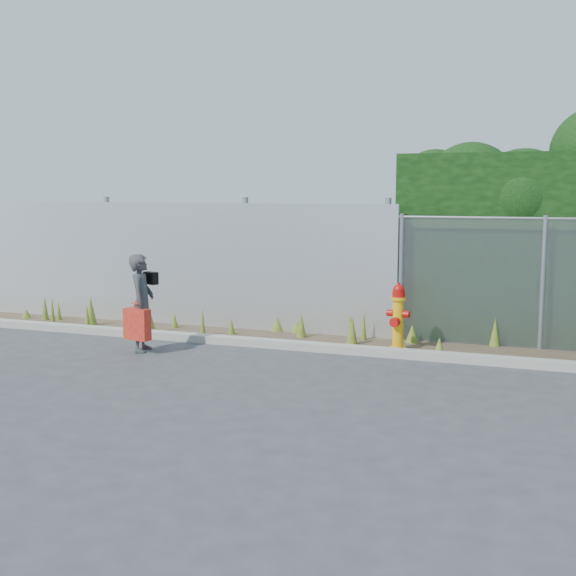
# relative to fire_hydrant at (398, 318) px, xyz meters

# --- Properties ---
(ground) EXTENTS (80.00, 80.00, 0.00)m
(ground) POSITION_rel_fire_hydrant_xyz_m (-1.17, -2.21, -0.51)
(ground) COLOR #3A3A3D
(ground) RESTS_ON ground
(curb) EXTENTS (16.00, 0.22, 0.12)m
(curb) POSITION_rel_fire_hydrant_xyz_m (-1.17, -0.41, -0.45)
(curb) COLOR gray
(curb) RESTS_ON ground
(weed_strip) EXTENTS (16.00, 1.28, 0.52)m
(weed_strip) POSITION_rel_fire_hydrant_xyz_m (-1.30, 0.22, -0.38)
(weed_strip) COLOR #463628
(weed_strip) RESTS_ON ground
(corrugated_fence) EXTENTS (8.50, 0.21, 2.30)m
(corrugated_fence) POSITION_rel_fire_hydrant_xyz_m (-4.42, 0.79, 0.59)
(corrugated_fence) COLOR silver
(corrugated_fence) RESTS_ON ground
(fire_hydrant) EXTENTS (0.35, 0.31, 1.05)m
(fire_hydrant) POSITION_rel_fire_hydrant_xyz_m (0.00, 0.00, 0.00)
(fire_hydrant) COLOR #EEAA0C
(fire_hydrant) RESTS_ON ground
(woman) EXTENTS (0.49, 0.61, 1.47)m
(woman) POSITION_rel_fire_hydrant_xyz_m (-3.63, -1.30, 0.23)
(woman) COLOR #0D5653
(woman) RESTS_ON ground
(red_tote_bag) EXTENTS (0.42, 0.16, 0.55)m
(red_tote_bag) POSITION_rel_fire_hydrant_xyz_m (-3.61, -1.48, -0.06)
(red_tote_bag) COLOR #B60A29
(black_shoulder_bag) EXTENTS (0.25, 0.10, 0.19)m
(black_shoulder_bag) POSITION_rel_fire_hydrant_xyz_m (-3.57, -1.13, 0.59)
(black_shoulder_bag) COLOR black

